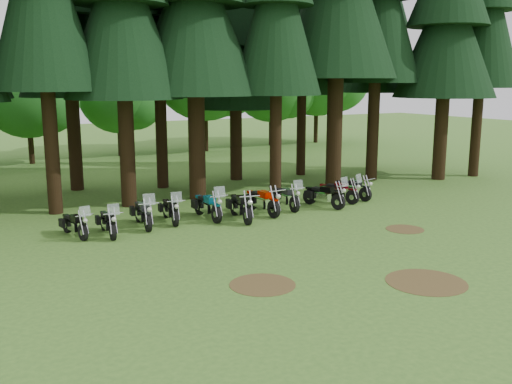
{
  "coord_description": "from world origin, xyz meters",
  "views": [
    {
      "loc": [
        -10.24,
        -14.64,
        5.39
      ],
      "look_at": [
        0.7,
        5.0,
        1.0
      ],
      "focal_mm": 40.0,
      "sensor_mm": 36.0,
      "label": 1
    }
  ],
  "objects_px": {
    "motorcycle_0": "(75,225)",
    "motorcycle_9": "(338,192)",
    "motorcycle_3": "(170,210)",
    "motorcycle_10": "(352,189)",
    "motorcycle_5": "(241,207)",
    "motorcycle_6": "(262,202)",
    "motorcycle_8": "(324,196)",
    "motorcycle_7": "(285,198)",
    "motorcycle_4": "(208,207)",
    "motorcycle_2": "(143,214)",
    "motorcycle_1": "(108,223)"
  },
  "relations": [
    {
      "from": "motorcycle_3",
      "to": "motorcycle_7",
      "type": "height_order",
      "value": "motorcycle_7"
    },
    {
      "from": "motorcycle_7",
      "to": "motorcycle_4",
      "type": "bearing_deg",
      "value": -176.48
    },
    {
      "from": "motorcycle_3",
      "to": "motorcycle_4",
      "type": "xyz_separation_m",
      "value": [
        1.47,
        -0.24,
        0.04
      ]
    },
    {
      "from": "motorcycle_5",
      "to": "motorcycle_10",
      "type": "bearing_deg",
      "value": 19.5
    },
    {
      "from": "motorcycle_2",
      "to": "motorcycle_8",
      "type": "height_order",
      "value": "motorcycle_2"
    },
    {
      "from": "motorcycle_2",
      "to": "motorcycle_6",
      "type": "bearing_deg",
      "value": 1.48
    },
    {
      "from": "motorcycle_2",
      "to": "motorcycle_3",
      "type": "distance_m",
      "value": 1.18
    },
    {
      "from": "motorcycle_2",
      "to": "motorcycle_6",
      "type": "relative_size",
      "value": 0.97
    },
    {
      "from": "motorcycle_8",
      "to": "motorcycle_10",
      "type": "xyz_separation_m",
      "value": [
        2.18,
        0.79,
        -0.03
      ]
    },
    {
      "from": "motorcycle_8",
      "to": "motorcycle_10",
      "type": "height_order",
      "value": "motorcycle_8"
    },
    {
      "from": "motorcycle_4",
      "to": "motorcycle_7",
      "type": "bearing_deg",
      "value": 0.55
    },
    {
      "from": "motorcycle_5",
      "to": "motorcycle_9",
      "type": "xyz_separation_m",
      "value": [
        5.39,
        0.82,
        -0.04
      ]
    },
    {
      "from": "motorcycle_1",
      "to": "motorcycle_9",
      "type": "bearing_deg",
      "value": 5.84
    },
    {
      "from": "motorcycle_4",
      "to": "motorcycle_6",
      "type": "relative_size",
      "value": 0.98
    },
    {
      "from": "motorcycle_1",
      "to": "motorcycle_6",
      "type": "distance_m",
      "value": 6.41
    },
    {
      "from": "motorcycle_0",
      "to": "motorcycle_9",
      "type": "height_order",
      "value": "motorcycle_9"
    },
    {
      "from": "motorcycle_7",
      "to": "motorcycle_10",
      "type": "xyz_separation_m",
      "value": [
        3.83,
        0.28,
        -0.02
      ]
    },
    {
      "from": "motorcycle_6",
      "to": "motorcycle_9",
      "type": "height_order",
      "value": "motorcycle_9"
    },
    {
      "from": "motorcycle_2",
      "to": "motorcycle_4",
      "type": "relative_size",
      "value": 0.99
    },
    {
      "from": "motorcycle_3",
      "to": "motorcycle_8",
      "type": "distance_m",
      "value": 6.83
    },
    {
      "from": "motorcycle_3",
      "to": "motorcycle_6",
      "type": "xyz_separation_m",
      "value": [
        3.78,
        -0.53,
        0.04
      ]
    },
    {
      "from": "motorcycle_2",
      "to": "motorcycle_7",
      "type": "relative_size",
      "value": 1.04
    },
    {
      "from": "motorcycle_0",
      "to": "motorcycle_3",
      "type": "height_order",
      "value": "motorcycle_3"
    },
    {
      "from": "motorcycle_7",
      "to": "motorcycle_9",
      "type": "bearing_deg",
      "value": 2.43
    },
    {
      "from": "motorcycle_3",
      "to": "motorcycle_8",
      "type": "height_order",
      "value": "motorcycle_8"
    },
    {
      "from": "motorcycle_1",
      "to": "motorcycle_8",
      "type": "height_order",
      "value": "motorcycle_8"
    },
    {
      "from": "motorcycle_7",
      "to": "motorcycle_9",
      "type": "relative_size",
      "value": 1.05
    },
    {
      "from": "motorcycle_4",
      "to": "motorcycle_5",
      "type": "xyz_separation_m",
      "value": [
        1.08,
        -0.76,
        0.01
      ]
    },
    {
      "from": "motorcycle_1",
      "to": "motorcycle_3",
      "type": "relative_size",
      "value": 0.97
    },
    {
      "from": "motorcycle_4",
      "to": "motorcycle_10",
      "type": "xyz_separation_m",
      "value": [
        7.5,
        0.34,
        -0.04
      ]
    },
    {
      "from": "motorcycle_9",
      "to": "motorcycle_10",
      "type": "distance_m",
      "value": 1.07
    },
    {
      "from": "motorcycle_6",
      "to": "motorcycle_8",
      "type": "distance_m",
      "value": 3.02
    },
    {
      "from": "motorcycle_6",
      "to": "motorcycle_10",
      "type": "distance_m",
      "value": 5.23
    },
    {
      "from": "motorcycle_7",
      "to": "motorcycle_8",
      "type": "bearing_deg",
      "value": -14.73
    },
    {
      "from": "motorcycle_10",
      "to": "motorcycle_7",
      "type": "bearing_deg",
      "value": 173.09
    },
    {
      "from": "motorcycle_2",
      "to": "motorcycle_3",
      "type": "bearing_deg",
      "value": 15.02
    },
    {
      "from": "motorcycle_5",
      "to": "motorcycle_6",
      "type": "distance_m",
      "value": 1.32
    },
    {
      "from": "motorcycle_2",
      "to": "motorcycle_3",
      "type": "height_order",
      "value": "motorcycle_2"
    },
    {
      "from": "motorcycle_3",
      "to": "motorcycle_4",
      "type": "distance_m",
      "value": 1.49
    },
    {
      "from": "motorcycle_9",
      "to": "motorcycle_0",
      "type": "bearing_deg",
      "value": 159.54
    },
    {
      "from": "motorcycle_2",
      "to": "motorcycle_10",
      "type": "bearing_deg",
      "value": 7.06
    },
    {
      "from": "motorcycle_0",
      "to": "motorcycle_5",
      "type": "bearing_deg",
      "value": -17.22
    },
    {
      "from": "motorcycle_3",
      "to": "motorcycle_1",
      "type": "bearing_deg",
      "value": -156.56
    },
    {
      "from": "motorcycle_0",
      "to": "motorcycle_1",
      "type": "distance_m",
      "value": 1.14
    },
    {
      "from": "motorcycle_4",
      "to": "motorcycle_0",
      "type": "bearing_deg",
      "value": -178.91
    },
    {
      "from": "motorcycle_7",
      "to": "motorcycle_9",
      "type": "height_order",
      "value": "motorcycle_7"
    },
    {
      "from": "motorcycle_1",
      "to": "motorcycle_7",
      "type": "height_order",
      "value": "motorcycle_7"
    },
    {
      "from": "motorcycle_6",
      "to": "motorcycle_10",
      "type": "xyz_separation_m",
      "value": [
        5.19,
        0.63,
        -0.05
      ]
    },
    {
      "from": "motorcycle_1",
      "to": "motorcycle_9",
      "type": "xyz_separation_m",
      "value": [
        10.56,
        0.58,
        0.02
      ]
    },
    {
      "from": "motorcycle_0",
      "to": "motorcycle_5",
      "type": "height_order",
      "value": "motorcycle_0"
    }
  ]
}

